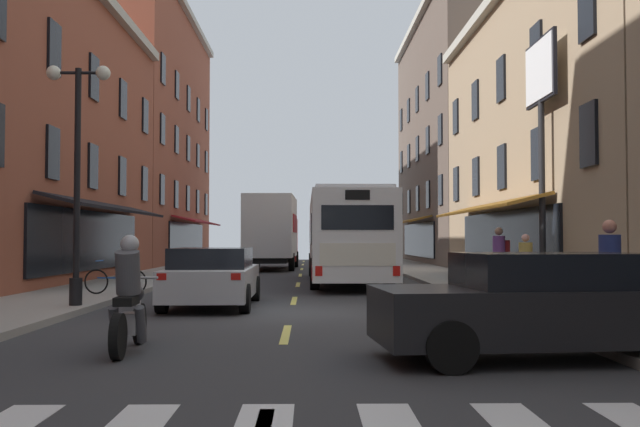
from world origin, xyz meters
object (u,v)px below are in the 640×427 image
(pedestrian_mid, at_px, (610,271))
(sedan_near, at_px, (542,305))
(billboard_sign, at_px, (541,101))
(sedan_mid, at_px, (213,277))
(motorcycle_rider, at_px, (129,302))
(pedestrian_far, at_px, (526,263))
(transit_bus, at_px, (345,237))
(pedestrian_near, at_px, (499,256))
(box_truck, at_px, (273,232))
(bicycle_near, at_px, (116,280))
(street_lamp_twin, at_px, (77,172))

(pedestrian_mid, bearing_deg, sedan_near, -110.96)
(billboard_sign, xyz_separation_m, sedan_mid, (-8.94, -3.30, -4.85))
(motorcycle_rider, height_order, pedestrian_far, pedestrian_far)
(sedan_mid, relative_size, motorcycle_rider, 2.19)
(billboard_sign, relative_size, motorcycle_rider, 3.49)
(transit_bus, height_order, pedestrian_far, transit_bus)
(pedestrian_near, height_order, pedestrian_mid, pedestrian_near)
(box_truck, height_order, motorcycle_rider, box_truck)
(transit_bus, bearing_deg, bicycle_near, -131.54)
(transit_bus, height_order, sedan_mid, transit_bus)
(sedan_mid, bearing_deg, pedestrian_mid, -33.50)
(sedan_mid, bearing_deg, pedestrian_near, 27.36)
(transit_bus, distance_m, street_lamp_twin, 12.39)
(sedan_mid, distance_m, pedestrian_mid, 8.87)
(transit_bus, distance_m, motorcycle_rider, 16.61)
(sedan_mid, bearing_deg, box_truck, 89.01)
(box_truck, xyz_separation_m, sedan_near, (5.03, -28.03, -1.25))
(bicycle_near, relative_size, pedestrian_mid, 0.95)
(transit_bus, relative_size, street_lamp_twin, 2.33)
(billboard_sign, bearing_deg, bicycle_near, -174.15)
(pedestrian_near, relative_size, pedestrian_far, 1.13)
(sedan_near, xyz_separation_m, pedestrian_far, (2.72, 9.60, 0.23))
(billboard_sign, distance_m, transit_bus, 8.97)
(pedestrian_near, xyz_separation_m, pedestrian_far, (0.18, -1.95, -0.15))
(box_truck, relative_size, bicycle_near, 4.89)
(pedestrian_near, bearing_deg, pedestrian_mid, 148.08)
(pedestrian_far, bearing_deg, motorcycle_rider, 25.88)
(billboard_sign, height_order, box_truck, billboard_sign)
(sedan_near, distance_m, pedestrian_near, 11.84)
(bicycle_near, height_order, pedestrian_mid, pedestrian_mid)
(bicycle_near, bearing_deg, pedestrian_far, 0.29)
(billboard_sign, xyz_separation_m, motorcycle_rider, (-9.21, -10.03, -4.85))
(transit_bus, bearing_deg, pedestrian_near, -50.90)
(motorcycle_rider, distance_m, pedestrian_far, 12.20)
(box_truck, distance_m, motorcycle_rider, 27.35)
(sedan_near, relative_size, pedestrian_near, 2.48)
(sedan_mid, bearing_deg, pedestrian_far, 14.82)
(transit_bus, xyz_separation_m, motorcycle_rider, (-3.89, -16.12, -0.98))
(billboard_sign, distance_m, street_lamp_twin, 12.83)
(bicycle_near, xyz_separation_m, pedestrian_far, (10.95, 0.06, 0.45))
(billboard_sign, distance_m, pedestrian_mid, 9.47)
(billboard_sign, height_order, sedan_mid, billboard_sign)
(sedan_near, distance_m, sedan_mid, 9.20)
(transit_bus, xyz_separation_m, pedestrian_far, (4.48, -7.24, -0.73))
(billboard_sign, bearing_deg, box_truck, 116.42)
(transit_bus, bearing_deg, pedestrian_mid, -75.20)
(motorcycle_rider, relative_size, pedestrian_far, 1.30)
(sedan_near, xyz_separation_m, motorcycle_rider, (-5.66, 0.72, -0.01))
(sedan_mid, relative_size, pedestrian_mid, 2.53)
(sedan_near, relative_size, sedan_mid, 0.99)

